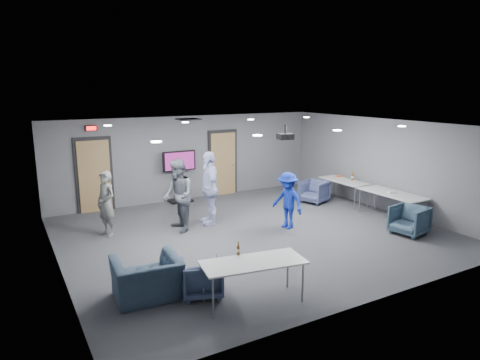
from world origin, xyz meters
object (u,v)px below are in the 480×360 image
person_d (287,200)px  table_front_left (253,264)px  tv_stand (180,173)px  person_b (178,196)px  projector (285,136)px  bottle_right (352,177)px  table_right_b (392,194)px  person_c (210,188)px  chair_front_b (147,279)px  chair_right_a (314,192)px  chair_right_c (409,220)px  bottle_front (238,250)px  chair_front_a (202,278)px  table_right_a (344,182)px  person_a (106,204)px

person_d → table_front_left: (-2.81, -2.93, -0.05)m
tv_stand → table_front_left: bearing=-101.4°
person_b → projector: size_ratio=4.60×
table_front_left → bottle_right: 7.21m
person_b → table_right_b: size_ratio=0.96×
bottle_right → person_c: bearing=176.4°
chair_front_b → chair_right_a: bearing=-147.2°
table_front_left → projector: projector is taller
chair_right_c → bottle_front: bearing=-92.6°
table_front_left → table_right_b: bearing=29.8°
chair_front_a → table_right_b: (6.46, 1.52, 0.37)m
chair_right_a → projector: bearing=-74.1°
projector → chair_right_c: bearing=-26.5°
chair_right_a → projector: 3.58m
chair_right_a → table_right_a: table_right_a is taller
chair_front_b → tv_stand: 6.46m
chair_front_b → bottle_right: size_ratio=3.74×
tv_stand → chair_right_a: bearing=-30.7°
tv_stand → person_c: bearing=-93.2°
person_c → tv_stand: person_c is taller
table_right_b → bottle_front: bottle_front is taller
table_front_left → bottle_right: bearing=42.6°
chair_right_c → table_right_b: (0.65, 1.13, 0.33)m
person_d → chair_right_a: 2.79m
chair_right_c → chair_front_b: (-6.69, -0.04, 0.00)m
chair_right_a → bottle_front: 6.62m
bottle_right → person_d: bearing=-162.4°
bottle_right → table_right_a: bearing=152.8°
table_front_left → person_a: bearing=116.0°
chair_front_b → table_right_b: size_ratio=0.58×
person_d → bottle_right: bearing=94.6°
chair_right_a → table_front_left: size_ratio=0.42×
chair_right_c → bottle_front: 5.29m
chair_right_a → tv_stand: size_ratio=0.47×
projector → table_right_b: bearing=-2.9°
tv_stand → person_a: bearing=-142.4°
person_a → tv_stand: size_ratio=0.99×
person_a → bottle_front: size_ratio=6.73×
person_c → chair_right_a: 3.87m
person_a → chair_front_a: (0.73, -3.98, -0.49)m
person_a → chair_front_a: 4.08m
projector → table_right_a: bearing=30.4°
person_d → chair_right_c: bearing=38.1°
person_c → chair_front_a: (-1.88, -3.61, -0.66)m
person_b → chair_right_c: (4.89, -3.04, -0.56)m
table_front_left → tv_stand: (1.36, 6.75, 0.25)m
person_a → person_d: size_ratio=1.10×
chair_right_c → table_front_left: size_ratio=0.43×
chair_front_a → table_right_b: 6.64m
person_b → chair_front_a: (-0.92, -3.42, -0.60)m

